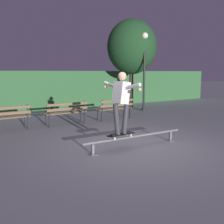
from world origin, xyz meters
The scene contains 10 objects.
ground_plane centered at (0.00, 0.00, 0.00)m, with size 90.00×90.00×0.00m, color gray.
hedge_backdrop centered at (0.00, 8.51, 1.01)m, with size 24.00×1.20×2.02m, color #2D5B33.
grind_rail centered at (0.00, -0.10, 0.25)m, with size 3.05×0.18×0.32m.
skateboard centered at (-0.45, -0.10, 0.39)m, with size 0.80×0.28×0.09m.
skateboarder centered at (-0.45, -0.10, 1.33)m, with size 0.63×1.40×1.56m.
park_bench_leftmost centered at (-2.58, 3.60, 0.54)m, with size 1.62×0.49×0.88m.
park_bench_left_center centered at (-0.44, 3.60, 0.54)m, with size 1.62×0.49×0.88m.
park_bench_right_center centered at (1.71, 3.60, 0.54)m, with size 1.62×0.49×0.88m.
tree_far_right centered at (4.48, 6.36, 3.30)m, with size 2.67×2.67×4.77m.
lamp_post_right centered at (4.37, 5.10, 2.48)m, with size 0.32×0.32×3.90m.
Camera 1 is at (-4.01, -5.50, 1.96)m, focal length 42.13 mm.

